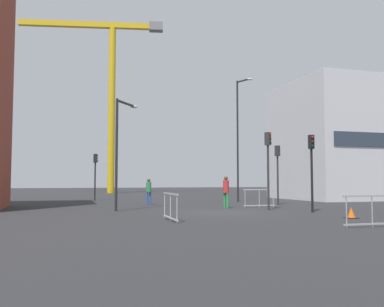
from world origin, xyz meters
The scene contains 15 objects.
ground centered at (0.00, 0.00, 0.00)m, with size 160.00×160.00×0.00m, color #28282B.
office_block centered at (15.58, 11.78, 5.04)m, with size 9.48×9.57×10.07m.
construction_crane centered at (-2.36, 35.54, 15.22)m, with size 18.52×4.62×22.65m.
streetlamp_tall centered at (5.07, 9.62, 5.26)m, with size 0.78×1.42×9.24m.
streetlamp_short centered at (-4.74, 2.68, 3.63)m, with size 1.41×1.71×5.92m.
traffic_light_median centered at (-5.22, 14.62, 2.52)m, with size 0.38×0.27×3.72m.
traffic_light_verge centered at (5.97, 5.26, 2.63)m, with size 0.39×0.30×3.91m.
traffic_light_far centered at (4.37, -1.28, 2.61)m, with size 0.29×0.39×3.88m.
traffic_light_near centered at (3.02, 0.80, 2.81)m, with size 0.35×0.38×4.20m.
pedestrian_walking centered at (-2.16, 7.96, 1.00)m, with size 0.34×0.34×1.72m.
pedestrian_waiting centered at (1.42, 2.98, 1.08)m, with size 0.34×0.34×1.84m.
safety_barrier_rear centered at (2.56, -7.76, 0.56)m, with size 2.29×0.07×1.08m.
safety_barrier_mid_span centered at (3.65, 3.25, 0.56)m, with size 2.02×0.14×1.08m.
safety_barrier_right_run centered at (-3.47, -3.54, 0.56)m, with size 0.10×2.42×1.08m.
traffic_cone_on_verge centered at (4.04, -4.71, 0.21)m, with size 0.46×0.46×0.46m.
Camera 1 is at (-7.46, -19.84, 1.56)m, focal length 39.48 mm.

